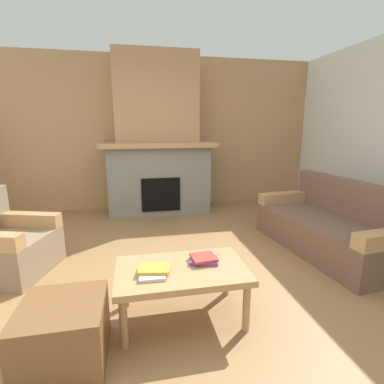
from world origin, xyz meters
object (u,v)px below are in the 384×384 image
armchair (5,246)px  coffee_table (182,274)px  fireplace (158,146)px  couch (330,228)px  ottoman (64,332)px

armchair → coffee_table: size_ratio=0.95×
armchair → coffee_table: (1.67, -1.08, 0.08)m
fireplace → coffee_table: (-0.09, -3.05, -0.79)m
armchair → coffee_table: 1.99m
couch → coffee_table: bearing=-155.1°
fireplace → coffee_table: bearing=-91.6°
coffee_table → ottoman: bearing=-161.8°
couch → ottoman: 3.04m
fireplace → couch: (1.89, -2.13, -0.88)m
ottoman → coffee_table: bearing=18.2°
couch → coffee_table: size_ratio=1.88×
armchair → ottoman: (0.85, -1.35, -0.09)m
fireplace → coffee_table: 3.15m
fireplace → couch: fireplace is taller
couch → armchair: 3.65m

